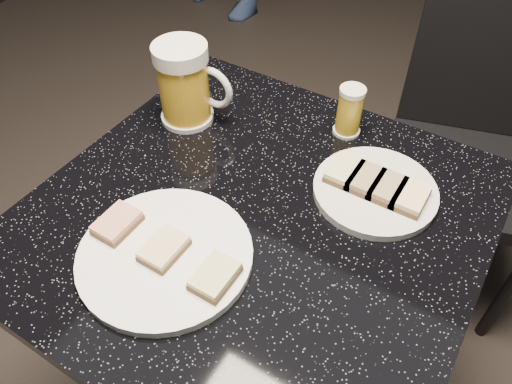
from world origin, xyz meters
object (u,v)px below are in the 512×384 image
Objects in this scene: chair at (472,144)px; beer_tumbler at (349,111)px; beer_mug at (185,84)px; plate_small at (375,191)px; table at (256,294)px; plate_large at (165,255)px.

beer_tumbler is at bearing -115.53° from chair.
beer_mug reaches higher than chair.
plate_small is 0.17m from beer_tumbler.
plate_small is at bearing 44.31° from table.
beer_mug is at bearing 149.61° from table.
plate_large is 1.66× the size of beer_mug.
beer_mug is (-0.24, 0.14, 0.32)m from table.
chair is at bearing 80.34° from plate_small.
beer_tumbler is at bearing 23.92° from beer_mug.
beer_tumbler is 0.11× the size of chair.
chair is (0.24, 0.69, -0.01)m from table.
beer_tumbler reaches higher than plate_large.
chair is at bearing 64.47° from beer_tumbler.
plate_large is 0.93m from chair.
beer_tumbler reaches higher than table.
table is (0.07, 0.15, -0.25)m from plate_large.
beer_mug is 0.80m from chair.
table is at bearing -30.39° from beer_mug.
plate_large is 0.36m from plate_small.
beer_mug is at bearing -156.08° from beer_tumbler.
chair is at bearing 70.86° from table.
plate_large is at bearing -126.44° from plate_small.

